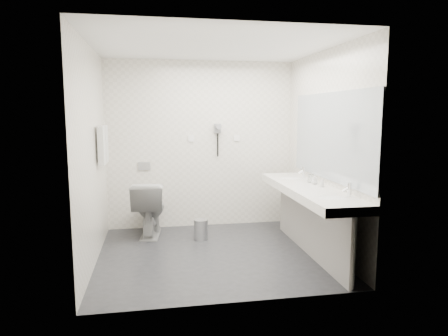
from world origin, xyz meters
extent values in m
plane|color=#26272B|center=(0.00, 0.00, 0.00)|extent=(2.80, 2.80, 0.00)
plane|color=white|center=(0.00, 0.00, 2.50)|extent=(2.80, 2.80, 0.00)
plane|color=white|center=(0.00, 1.30, 1.25)|extent=(2.80, 0.00, 2.80)
plane|color=white|center=(0.00, -1.30, 1.25)|extent=(2.80, 0.00, 2.80)
plane|color=white|center=(-1.40, 0.00, 1.25)|extent=(0.00, 2.60, 2.60)
plane|color=white|center=(1.40, 0.00, 1.25)|extent=(0.00, 2.60, 2.60)
cube|color=white|center=(1.12, -0.20, 0.80)|extent=(0.55, 2.20, 0.10)
cube|color=gray|center=(1.15, -0.20, 0.38)|extent=(0.03, 2.15, 0.75)
cylinder|color=silver|center=(1.18, -1.24, 0.38)|extent=(0.06, 0.06, 0.75)
cylinder|color=silver|center=(1.18, 0.84, 0.38)|extent=(0.06, 0.06, 0.75)
cube|color=#B2BCC6|center=(1.39, -0.20, 1.45)|extent=(0.02, 2.20, 1.05)
ellipsoid|color=white|center=(1.12, -0.85, 0.83)|extent=(0.40, 0.31, 0.05)
ellipsoid|color=white|center=(1.12, 0.45, 0.83)|extent=(0.40, 0.31, 0.05)
cylinder|color=silver|center=(1.32, -0.85, 0.92)|extent=(0.04, 0.04, 0.15)
cylinder|color=silver|center=(1.32, 0.45, 0.92)|extent=(0.04, 0.04, 0.15)
imported|color=silver|center=(1.26, -0.07, 0.91)|extent=(0.06, 0.06, 0.12)
imported|color=silver|center=(1.24, -0.08, 0.89)|extent=(0.09, 0.09, 0.08)
imported|color=silver|center=(1.28, -0.26, 0.91)|extent=(0.05, 0.05, 0.11)
cylinder|color=silver|center=(1.30, 0.06, 0.90)|extent=(0.07, 0.07, 0.10)
cylinder|color=silver|center=(1.25, 0.07, 0.90)|extent=(0.07, 0.07, 0.10)
imported|color=white|center=(-0.79, 0.93, 0.39)|extent=(0.52, 0.82, 0.78)
cube|color=#B2B5BA|center=(-0.85, 1.29, 0.95)|extent=(0.18, 0.02, 0.12)
cylinder|color=#B2B5BA|center=(-0.09, 0.59, 0.13)|extent=(0.19, 0.19, 0.27)
cylinder|color=#B2B5BA|center=(-0.09, 0.59, 0.28)|extent=(0.19, 0.19, 0.02)
cylinder|color=silver|center=(-1.35, 0.55, 1.55)|extent=(0.02, 0.62, 0.02)
cube|color=silver|center=(-1.34, 0.41, 1.33)|extent=(0.07, 0.24, 0.48)
cube|color=silver|center=(-1.34, 0.69, 1.33)|extent=(0.07, 0.24, 0.48)
cube|color=gray|center=(0.25, 1.27, 1.50)|extent=(0.10, 0.04, 0.14)
cylinder|color=gray|center=(0.25, 1.20, 1.53)|extent=(0.08, 0.14, 0.08)
cylinder|color=black|center=(0.25, 1.26, 1.25)|extent=(0.02, 0.02, 0.35)
cube|color=white|center=(-0.15, 1.29, 1.35)|extent=(0.09, 0.02, 0.09)
cube|color=white|center=(0.55, 1.29, 1.35)|extent=(0.09, 0.02, 0.09)
camera|label=1|loc=(-0.71, -4.70, 1.73)|focal=32.07mm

